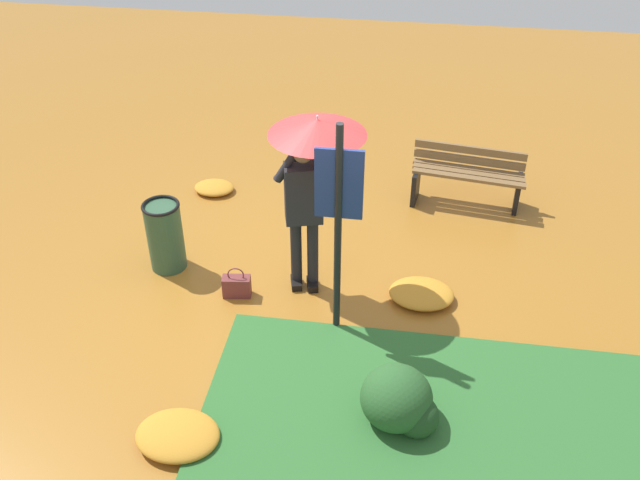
{
  "coord_description": "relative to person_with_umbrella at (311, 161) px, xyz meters",
  "views": [
    {
      "loc": [
        1.23,
        -5.91,
        4.95
      ],
      "look_at": [
        0.38,
        -0.26,
        0.85
      ],
      "focal_mm": 39.72,
      "sensor_mm": 36.0,
      "label": 1
    }
  ],
  "objects": [
    {
      "name": "ground_plane",
      "position": [
        -0.24,
        -0.08,
        -1.55
      ],
      "size": [
        18.0,
        18.0,
        0.0
      ],
      "primitive_type": "plane",
      "color": "#9E6623"
    },
    {
      "name": "person_with_umbrella",
      "position": [
        0.0,
        0.0,
        0.0
      ],
      "size": [
        0.96,
        0.96,
        2.04
      ],
      "color": "black",
      "rests_on": "ground_plane"
    },
    {
      "name": "info_sign_post",
      "position": [
        0.35,
        -0.64,
        -0.11
      ],
      "size": [
        0.44,
        0.07,
        2.3
      ],
      "color": "black",
      "rests_on": "ground_plane"
    },
    {
      "name": "handbag",
      "position": [
        -0.77,
        -0.31,
        -1.42
      ],
      "size": [
        0.32,
        0.18,
        0.37
      ],
      "color": "brown",
      "rests_on": "ground_plane"
    },
    {
      "name": "park_bench",
      "position": [
        1.68,
        1.94,
        -1.15
      ],
      "size": [
        1.4,
        0.55,
        0.75
      ],
      "color": "black",
      "rests_on": "ground_plane"
    },
    {
      "name": "trash_bin",
      "position": [
        -1.67,
        0.09,
        -1.13
      ],
      "size": [
        0.42,
        0.42,
        0.83
      ],
      "color": "#2D5138",
      "rests_on": "ground_plane"
    },
    {
      "name": "shrub_cluster",
      "position": [
        1.06,
        -1.79,
        -1.29
      ],
      "size": [
        0.69,
        0.63,
        0.57
      ],
      "color": "#285628",
      "rests_on": "ground_plane"
    },
    {
      "name": "leaf_pile_near_person",
      "position": [
        -1.59,
        1.73,
        -1.49
      ],
      "size": [
        0.53,
        0.42,
        0.12
      ],
      "color": "#C68428",
      "rests_on": "ground_plane"
    },
    {
      "name": "leaf_pile_by_bench",
      "position": [
        -0.8,
        -2.28,
        -1.47
      ],
      "size": [
        0.73,
        0.58,
        0.16
      ],
      "color": "#C68428",
      "rests_on": "ground_plane"
    },
    {
      "name": "leaf_pile_far_path",
      "position": [
        1.2,
        -0.07,
        -1.48
      ],
      "size": [
        0.7,
        0.56,
        0.15
      ],
      "color": "#C68428",
      "rests_on": "ground_plane"
    }
  ]
}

